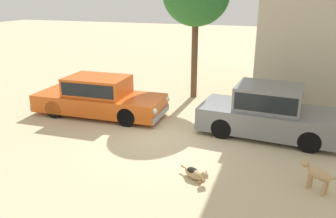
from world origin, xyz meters
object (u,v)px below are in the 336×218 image
stray_dog_spotted (195,174)px  stray_dog_tan (315,172)px  parked_sedan_nearest (99,96)px  parked_sedan_second (268,111)px

stray_dog_spotted → stray_dog_tan: stray_dog_tan is taller
parked_sedan_nearest → parked_sedan_second: 5.87m
parked_sedan_nearest → stray_dog_tan: parked_sedan_nearest is taller
parked_sedan_nearest → stray_dog_spotted: 5.57m
stray_dog_spotted → stray_dog_tan: size_ratio=1.03×
stray_dog_spotted → parked_sedan_second: bearing=99.3°
parked_sedan_nearest → parked_sedan_second: bearing=-1.2°
stray_dog_tan → stray_dog_spotted: bearing=45.6°
parked_sedan_nearest → stray_dog_spotted: (4.47, -3.29, -0.55)m
stray_dog_spotted → parked_sedan_nearest: bearing=175.5°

